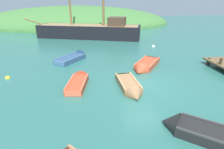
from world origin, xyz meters
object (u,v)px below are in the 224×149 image
(rowboat_portside, at_px, (79,82))
(buoy_yellow, at_px, (8,78))
(rowboat_outer_right, at_px, (75,58))
(sailing_ship, at_px, (90,33))
(rowboat_far, at_px, (130,88))
(rowboat_outer_left, at_px, (145,66))
(rowboat_near_dock, at_px, (198,132))
(buoy_white, at_px, (153,47))

(rowboat_portside, distance_m, buoy_yellow, 4.99)
(rowboat_portside, bearing_deg, rowboat_outer_right, 15.56)
(sailing_ship, xyz_separation_m, rowboat_far, (2.24, -16.79, -0.57))
(rowboat_outer_right, bearing_deg, rowboat_outer_left, -83.32)
(rowboat_outer_left, bearing_deg, rowboat_portside, -29.93)
(rowboat_far, height_order, rowboat_portside, rowboat_far)
(rowboat_outer_left, bearing_deg, sailing_ship, -128.41)
(rowboat_outer_left, height_order, rowboat_outer_right, same)
(rowboat_near_dock, bearing_deg, buoy_white, -64.25)
(sailing_ship, xyz_separation_m, buoy_white, (7.14, -6.39, -0.68))
(sailing_ship, bearing_deg, buoy_yellow, 85.71)
(rowboat_far, height_order, buoy_white, rowboat_far)
(rowboat_near_dock, height_order, rowboat_outer_right, rowboat_outer_right)
(rowboat_outer_left, relative_size, rowboat_portside, 1.18)
(sailing_ship, relative_size, rowboat_outer_right, 4.67)
(rowboat_outer_right, bearing_deg, sailing_ship, 26.61)
(rowboat_portside, bearing_deg, buoy_white, -31.93)
(rowboat_outer_left, relative_size, buoy_yellow, 10.68)
(rowboat_far, xyz_separation_m, rowboat_outer_right, (-3.63, 6.36, 0.01))
(rowboat_far, bearing_deg, rowboat_portside, -114.95)
(rowboat_near_dock, distance_m, rowboat_portside, 7.05)
(rowboat_portside, height_order, buoy_yellow, rowboat_portside)
(sailing_ship, xyz_separation_m, rowboat_near_dock, (4.01, -20.89, -0.54))
(rowboat_outer_left, distance_m, rowboat_far, 3.96)
(rowboat_outer_right, distance_m, buoy_white, 9.44)
(buoy_yellow, xyz_separation_m, buoy_white, (12.64, 7.86, 0.00))
(rowboat_outer_right, height_order, buoy_yellow, rowboat_outer_right)
(rowboat_outer_left, distance_m, rowboat_outer_right, 6.25)
(rowboat_outer_left, relative_size, rowboat_near_dock, 1.18)
(sailing_ship, relative_size, rowboat_near_dock, 5.33)
(buoy_yellow, bearing_deg, rowboat_outer_left, 5.50)
(rowboat_near_dock, bearing_deg, buoy_yellow, 2.99)
(rowboat_outer_right, bearing_deg, rowboat_portside, -138.58)
(sailing_ship, height_order, rowboat_far, sailing_ship)
(rowboat_outer_left, height_order, rowboat_near_dock, rowboat_outer_left)
(sailing_ship, bearing_deg, buoy_white, 155.02)
(buoy_yellow, bearing_deg, rowboat_portside, -16.63)
(rowboat_near_dock, distance_m, buoy_white, 14.84)
(rowboat_portside, relative_size, rowboat_outer_right, 0.88)
(rowboat_far, height_order, rowboat_near_dock, rowboat_near_dock)
(sailing_ship, distance_m, buoy_yellow, 15.29)
(rowboat_far, height_order, buoy_yellow, rowboat_far)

